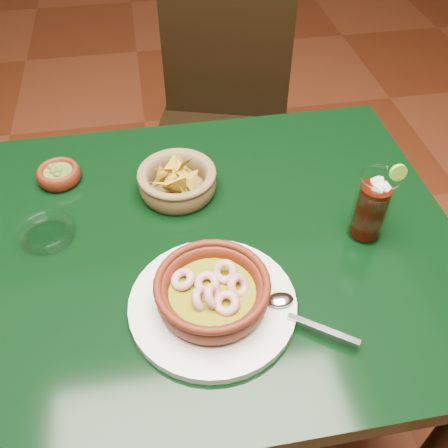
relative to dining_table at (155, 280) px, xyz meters
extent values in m
plane|color=#471C0C|center=(0.00, 0.00, -0.65)|extent=(7.00, 7.00, 0.00)
cube|color=black|center=(0.00, 0.00, 0.08)|extent=(1.20, 0.80, 0.04)
cylinder|color=black|center=(0.54, 0.34, -0.30)|extent=(0.06, 0.06, 0.71)
cube|color=black|center=(0.24, 0.64, -0.18)|extent=(0.55, 0.55, 0.04)
cylinder|color=black|center=(0.01, 0.51, -0.42)|extent=(0.04, 0.04, 0.47)
cylinder|color=black|center=(0.36, 0.41, -0.42)|extent=(0.04, 0.04, 0.47)
cylinder|color=black|center=(0.11, 0.87, -0.42)|extent=(0.04, 0.04, 0.47)
cylinder|color=black|center=(0.47, 0.77, -0.42)|extent=(0.04, 0.04, 0.47)
cube|color=black|center=(0.30, 0.83, 0.07)|extent=(0.41, 0.15, 0.46)
cylinder|color=silver|center=(0.10, -0.16, 0.11)|extent=(0.29, 0.29, 0.02)
cylinder|color=#451409|center=(0.10, -0.16, 0.12)|extent=(0.17, 0.17, 0.01)
torus|color=#451409|center=(0.10, -0.16, 0.14)|extent=(0.21, 0.21, 0.04)
torus|color=#451409|center=(0.10, -0.16, 0.16)|extent=(0.19, 0.19, 0.01)
cylinder|color=#68660D|center=(0.10, -0.16, 0.14)|extent=(0.15, 0.15, 0.01)
torus|color=tan|center=(0.14, -0.16, 0.15)|extent=(0.05, 0.06, 0.05)
torus|color=tan|center=(0.12, -0.13, 0.16)|extent=(0.05, 0.04, 0.05)
torus|color=tan|center=(0.09, -0.14, 0.15)|extent=(0.06, 0.06, 0.04)
torus|color=tan|center=(0.05, -0.13, 0.15)|extent=(0.05, 0.05, 0.03)
torus|color=tan|center=(0.08, -0.17, 0.15)|extent=(0.04, 0.06, 0.05)
torus|color=tan|center=(0.10, -0.17, 0.16)|extent=(0.05, 0.06, 0.06)
torus|color=tan|center=(0.11, -0.19, 0.15)|extent=(0.06, 0.06, 0.03)
cube|color=silver|center=(0.26, -0.24, 0.12)|extent=(0.10, 0.08, 0.00)
ellipsoid|color=silver|center=(0.21, -0.18, 0.12)|extent=(0.05, 0.03, 0.01)
cylinder|color=brown|center=(0.07, 0.15, 0.10)|extent=(0.14, 0.14, 0.01)
torus|color=brown|center=(0.07, 0.15, 0.13)|extent=(0.20, 0.20, 0.06)
torus|color=brown|center=(0.07, 0.15, 0.15)|extent=(0.16, 0.16, 0.01)
cone|color=#B5921E|center=(0.08, 0.16, 0.14)|extent=(0.07, 0.03, 0.07)
cone|color=#B5921E|center=(0.09, 0.11, 0.13)|extent=(0.06, 0.06, 0.08)
cone|color=#B5921E|center=(0.06, 0.15, 0.17)|extent=(0.07, 0.05, 0.07)
cone|color=#B5921E|center=(0.06, 0.15, 0.14)|extent=(0.07, 0.03, 0.07)
cone|color=#B5921E|center=(0.07, 0.11, 0.15)|extent=(0.08, 0.02, 0.08)
cone|color=#B5921E|center=(0.07, 0.16, 0.15)|extent=(0.04, 0.08, 0.08)
cone|color=#B5921E|center=(0.07, 0.15, 0.13)|extent=(0.05, 0.05, 0.07)
cone|color=#B5921E|center=(0.08, 0.17, 0.14)|extent=(0.06, 0.08, 0.06)
cone|color=#B5921E|center=(0.07, 0.15, 0.15)|extent=(0.03, 0.08, 0.08)
cone|color=#B5921E|center=(0.08, 0.19, 0.13)|extent=(0.07, 0.02, 0.07)
cone|color=#B5921E|center=(0.05, 0.13, 0.16)|extent=(0.06, 0.08, 0.07)
cone|color=#B5921E|center=(0.08, 0.15, 0.17)|extent=(0.06, 0.06, 0.07)
cone|color=#B5921E|center=(0.07, 0.14, 0.16)|extent=(0.07, 0.06, 0.04)
cone|color=#B5921E|center=(0.06, 0.13, 0.13)|extent=(0.07, 0.04, 0.07)
cone|color=#B5921E|center=(0.10, 0.15, 0.13)|extent=(0.04, 0.07, 0.06)
cone|color=#B5921E|center=(0.04, 0.16, 0.13)|extent=(0.05, 0.06, 0.07)
cone|color=#B5921E|center=(0.06, 0.12, 0.16)|extent=(0.08, 0.07, 0.05)
cone|color=#B5921E|center=(0.07, 0.16, 0.15)|extent=(0.07, 0.05, 0.06)
cone|color=#B5921E|center=(0.05, 0.15, 0.16)|extent=(0.08, 0.06, 0.06)
cone|color=#B5921E|center=(0.07, 0.16, 0.12)|extent=(0.04, 0.08, 0.07)
cone|color=#B5921E|center=(0.09, 0.15, 0.12)|extent=(0.05, 0.07, 0.08)
cone|color=#B5921E|center=(0.04, 0.12, 0.15)|extent=(0.08, 0.07, 0.05)
cone|color=#B5921E|center=(0.07, 0.14, 0.15)|extent=(0.08, 0.05, 0.07)
cone|color=#B5921E|center=(0.10, 0.12, 0.15)|extent=(0.07, 0.06, 0.07)
cylinder|color=#451409|center=(-0.18, 0.23, 0.10)|extent=(0.08, 0.08, 0.01)
torus|color=#451409|center=(-0.18, 0.23, 0.12)|extent=(0.11, 0.11, 0.04)
cylinder|color=#2D4812|center=(-0.18, 0.23, 0.12)|extent=(0.06, 0.06, 0.01)
sphere|color=#2D4812|center=(-0.19, 0.24, 0.13)|extent=(0.02, 0.02, 0.02)
sphere|color=#2D4812|center=(-0.19, 0.23, 0.13)|extent=(0.02, 0.02, 0.02)
sphere|color=#2D4812|center=(-0.18, 0.22, 0.13)|extent=(0.02, 0.02, 0.02)
sphere|color=#2D4812|center=(-0.19, 0.25, 0.13)|extent=(0.02, 0.02, 0.02)
sphere|color=#2D4812|center=(-0.18, 0.23, 0.13)|extent=(0.02, 0.02, 0.02)
cylinder|color=white|center=(0.42, -0.03, 0.10)|extent=(0.07, 0.07, 0.01)
torus|color=white|center=(0.42, -0.03, 0.17)|extent=(0.14, 0.14, 0.08)
cylinder|color=black|center=(0.42, -0.03, 0.16)|extent=(0.06, 0.06, 0.12)
cube|color=silver|center=(0.42, -0.05, 0.20)|extent=(0.03, 0.02, 0.03)
cube|color=silver|center=(0.41, -0.04, 0.22)|extent=(0.03, 0.03, 0.02)
cube|color=silver|center=(0.43, -0.04, 0.22)|extent=(0.03, 0.03, 0.02)
cube|color=silver|center=(0.42, -0.02, 0.22)|extent=(0.02, 0.03, 0.03)
torus|color=white|center=(0.42, -0.03, 0.24)|extent=(0.07, 0.07, 0.00)
cylinder|color=#609E20|center=(0.45, -0.03, 0.25)|extent=(0.03, 0.01, 0.03)
cylinder|color=white|center=(-0.19, 0.06, 0.10)|extent=(0.10, 0.10, 0.01)
torus|color=white|center=(-0.19, 0.06, 0.11)|extent=(0.12, 0.12, 0.03)
camera|label=1|loc=(0.03, -0.65, 0.81)|focal=40.00mm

